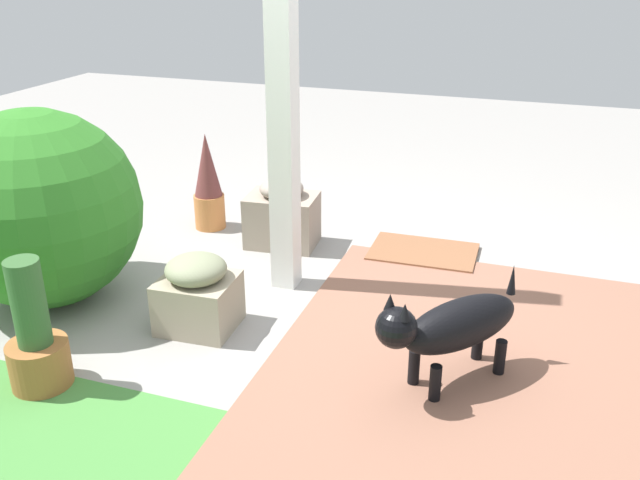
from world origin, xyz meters
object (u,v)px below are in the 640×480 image
terracotta_pot_tall (36,342)px  doormat (423,253)px  stone_planter_mid (198,294)px  dog (452,326)px  stone_planter_nearest (282,215)px  round_shrub (40,209)px  porch_pillar (282,79)px  terracotta_pot_spiky (208,184)px

terracotta_pot_tall → doormat: size_ratio=0.92×
stone_planter_mid → dog: bearing=175.8°
stone_planter_nearest → round_shrub: (0.94, 1.13, 0.33)m
porch_pillar → round_shrub: 1.48m
round_shrub → dog: 2.26m
stone_planter_mid → terracotta_pot_spiky: 1.40m
terracotta_pot_tall → dog: terracotta_pot_tall is taller
porch_pillar → dog: (-1.07, 0.71, -0.89)m
terracotta_pot_tall → round_shrub: bearing=-54.9°
stone_planter_nearest → dog: dog is taller
terracotta_pot_spiky → round_shrub: bearing=74.6°
porch_pillar → terracotta_pot_spiky: 1.38m
porch_pillar → stone_planter_mid: 1.20m
terracotta_pot_tall → dog: (-1.75, -0.60, 0.09)m
round_shrub → terracotta_pot_tall: size_ratio=1.74×
stone_planter_nearest → stone_planter_mid: (0.01, 1.15, -0.02)m
stone_planter_mid → porch_pillar: bearing=-111.8°
stone_planter_nearest → dog: bearing=136.4°
doormat → terracotta_pot_tall: bearing=55.4°
round_shrub → dog: round_shrub is taller
stone_planter_nearest → doormat: 0.96m
doormat → dog: bearing=105.4°
stone_planter_nearest → dog: (-1.31, 1.24, 0.10)m
stone_planter_nearest → dog: 1.81m
terracotta_pot_spiky → dog: (-1.90, 1.36, -0.02)m
terracotta_pot_tall → stone_planter_nearest: bearing=-103.4°
stone_planter_nearest → terracotta_pot_spiky: bearing=-11.0°
terracotta_pot_spiky → dog: terracotta_pot_spiky is taller
terracotta_pot_spiky → doormat: terracotta_pot_spiky is taller
porch_pillar → stone_planter_nearest: porch_pillar is taller
round_shrub → doormat: bearing=-145.8°
round_shrub → terracotta_pot_spiky: 1.31m
stone_planter_mid → terracotta_pot_tall: 0.82m
stone_planter_nearest → doormat: stone_planter_nearest is taller
dog → round_shrub: bearing=-2.9°
dog → terracotta_pot_spiky: bearing=-35.5°
round_shrub → terracotta_pot_tall: bearing=125.1°
terracotta_pot_tall → doormat: 2.41m
stone_planter_nearest → doormat: (-0.93, -0.14, -0.20)m
stone_planter_mid → stone_planter_nearest: bearing=-90.4°
porch_pillar → round_shrub: porch_pillar is taller
porch_pillar → doormat: 1.53m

